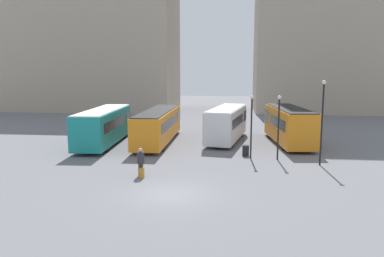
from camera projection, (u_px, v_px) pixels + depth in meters
name	position (u px, v px, depth m)	size (l,w,h in m)	color
ground_plane	(171.00, 194.00, 20.33)	(160.00, 160.00, 0.00)	slate
building_block_left	(83.00, 38.00, 63.70)	(31.43, 14.12, 24.26)	tan
bus_0	(104.00, 125.00, 33.90)	(3.15, 10.65, 3.20)	#19847F
bus_1	(158.00, 125.00, 34.93)	(2.58, 12.03, 3.01)	orange
bus_2	(227.00, 123.00, 35.46)	(3.93, 9.33, 3.20)	silver
bus_3	(289.00, 124.00, 34.26)	(3.61, 9.87, 3.31)	orange
traveler	(141.00, 159.00, 23.72)	(0.54, 0.54, 1.81)	#4C3828
suitcase	(142.00, 173.00, 23.34)	(0.29, 0.34, 0.97)	#B27A1E
lamp_post_0	(251.00, 121.00, 28.16)	(0.28, 0.28, 4.81)	black
lamp_post_1	(322.00, 116.00, 26.02)	(0.28, 0.28, 5.99)	black
lamp_post_2	(279.00, 122.00, 27.78)	(0.28, 0.28, 4.83)	black
trash_bin	(246.00, 151.00, 29.39)	(0.52, 0.52, 0.85)	black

